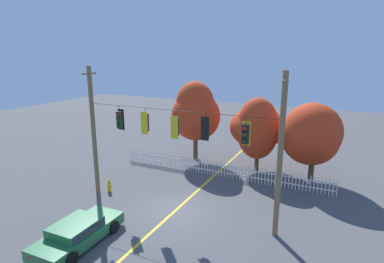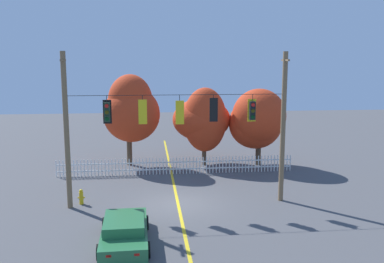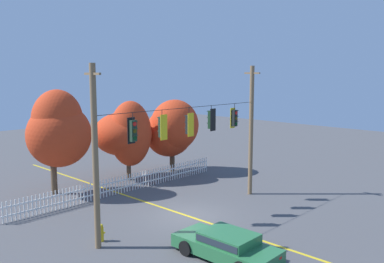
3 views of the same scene
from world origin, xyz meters
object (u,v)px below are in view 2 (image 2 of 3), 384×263
at_px(traffic_signal_westbound_side, 213,109).
at_px(autumn_oak_far_east, 257,120).
at_px(traffic_signal_northbound_primary, 107,112).
at_px(traffic_signal_southbound_primary, 180,112).
at_px(autumn_maple_mid, 203,120).
at_px(parked_car, 125,230).
at_px(traffic_signal_eastbound_side, 252,110).
at_px(traffic_signal_northbound_secondary, 143,112).
at_px(fire_hydrant, 81,197).
at_px(autumn_maple_near_fence, 131,110).

height_order(traffic_signal_westbound_side, autumn_oak_far_east, traffic_signal_westbound_side).
distance_m(traffic_signal_northbound_primary, traffic_signal_southbound_primary, 3.68).
height_order(autumn_maple_mid, parked_car, autumn_maple_mid).
relative_size(traffic_signal_eastbound_side, autumn_oak_far_east, 0.26).
bearing_deg(traffic_signal_westbound_side, autumn_maple_mid, 86.18).
bearing_deg(traffic_signal_northbound_primary, parked_car, -78.08).
bearing_deg(autumn_oak_far_east, traffic_signal_northbound_primary, -141.70).
distance_m(autumn_maple_mid, autumn_oak_far_east, 3.90).
height_order(traffic_signal_northbound_secondary, traffic_signal_eastbound_side, same).
height_order(traffic_signal_northbound_primary, traffic_signal_westbound_side, same).
height_order(traffic_signal_eastbound_side, autumn_oak_far_east, traffic_signal_eastbound_side).
bearing_deg(autumn_oak_far_east, traffic_signal_southbound_primary, -128.33).
distance_m(traffic_signal_northbound_secondary, traffic_signal_eastbound_side, 5.71).
distance_m(traffic_signal_northbound_secondary, traffic_signal_westbound_side, 3.64).
height_order(traffic_signal_westbound_side, fire_hydrant, traffic_signal_westbound_side).
bearing_deg(autumn_maple_near_fence, traffic_signal_westbound_side, -61.83).
height_order(traffic_signal_westbound_side, autumn_maple_mid, traffic_signal_westbound_side).
distance_m(traffic_signal_westbound_side, parked_car, 7.87).
relative_size(traffic_signal_northbound_primary, traffic_signal_westbound_side, 1.04).
relative_size(autumn_maple_near_fence, autumn_oak_far_east, 1.18).
height_order(traffic_signal_northbound_secondary, traffic_signal_westbound_side, same).
bearing_deg(traffic_signal_southbound_primary, autumn_maple_mid, 74.69).
bearing_deg(fire_hydrant, traffic_signal_southbound_primary, -5.55).
bearing_deg(traffic_signal_westbound_side, autumn_maple_near_fence, 118.17).
relative_size(autumn_maple_near_fence, parked_car, 1.44).
distance_m(traffic_signal_northbound_primary, fire_hydrant, 4.86).
bearing_deg(autumn_oak_far_east, parked_car, -125.18).
bearing_deg(fire_hydrant, traffic_signal_westbound_side, -4.16).
xyz_separation_m(traffic_signal_northbound_primary, autumn_maple_near_fence, (0.89, 8.47, -0.89)).
xyz_separation_m(traffic_signal_northbound_primary, fire_hydrant, (-1.55, 0.49, -4.58)).
bearing_deg(fire_hydrant, traffic_signal_northbound_secondary, -8.66).
bearing_deg(fire_hydrant, autumn_maple_near_fence, 73.04).
bearing_deg(autumn_oak_far_east, autumn_maple_mid, 170.09).
bearing_deg(autumn_maple_near_fence, autumn_oak_far_east, -4.44).
distance_m(traffic_signal_northbound_secondary, fire_hydrant, 5.69).
bearing_deg(traffic_signal_northbound_secondary, traffic_signal_eastbound_side, 0.20).
relative_size(traffic_signal_westbound_side, traffic_signal_eastbound_side, 0.96).
bearing_deg(traffic_signal_eastbound_side, autumn_oak_far_east, 73.25).
bearing_deg(autumn_maple_mid, parked_car, -110.71).
relative_size(traffic_signal_westbound_side, fire_hydrant, 1.70).
xyz_separation_m(traffic_signal_northbound_primary, traffic_signal_southbound_primary, (3.68, -0.02, -0.05)).
distance_m(traffic_signal_northbound_secondary, parked_car, 6.50).
relative_size(traffic_signal_eastbound_side, autumn_maple_near_fence, 0.22).
relative_size(traffic_signal_southbound_primary, autumn_oak_far_east, 0.27).
height_order(traffic_signal_northbound_primary, fire_hydrant, traffic_signal_northbound_primary).
relative_size(traffic_signal_eastbound_side, autumn_maple_mid, 0.26).
bearing_deg(traffic_signal_northbound_primary, traffic_signal_westbound_side, -0.21).
height_order(traffic_signal_northbound_primary, autumn_maple_near_fence, autumn_maple_near_fence).
relative_size(autumn_oak_far_east, parked_car, 1.22).
height_order(autumn_maple_mid, fire_hydrant, autumn_maple_mid).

